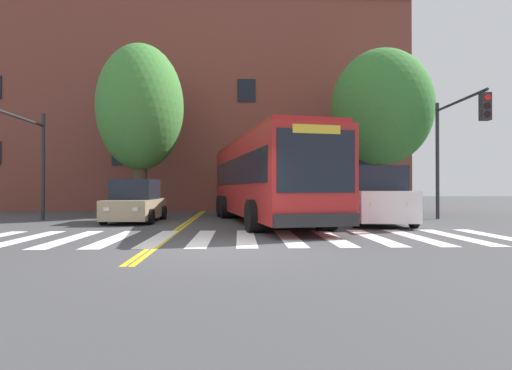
# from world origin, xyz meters

# --- Properties ---
(ground_plane) EXTENTS (120.00, 120.00, 0.00)m
(ground_plane) POSITION_xyz_m (0.00, 0.00, 0.00)
(ground_plane) COLOR #424244
(crosswalk) EXTENTS (15.05, 4.08, 0.01)m
(crosswalk) POSITION_xyz_m (0.64, 2.09, 0.00)
(crosswalk) COLOR white
(crosswalk) RESTS_ON ground
(lane_line_yellow_inner) EXTENTS (0.12, 36.00, 0.01)m
(lane_line_yellow_inner) POSITION_xyz_m (-1.66, 16.09, 0.00)
(lane_line_yellow_inner) COLOR gold
(lane_line_yellow_inner) RESTS_ON ground
(lane_line_yellow_outer) EXTENTS (0.12, 36.00, 0.01)m
(lane_line_yellow_outer) POSITION_xyz_m (-1.50, 16.09, 0.00)
(lane_line_yellow_outer) COLOR gold
(lane_line_yellow_outer) RESTS_ON ground
(city_bus) EXTENTS (4.42, 11.78, 3.38)m
(city_bus) POSITION_xyz_m (1.54, 7.22, 1.80)
(city_bus) COLOR #B22323
(city_bus) RESTS_ON ground
(car_tan_near_lane) EXTENTS (2.07, 4.10, 1.77)m
(car_tan_near_lane) POSITION_xyz_m (-3.80, 7.75, 0.81)
(car_tan_near_lane) COLOR tan
(car_tan_near_lane) RESTS_ON ground
(car_white_far_lane) EXTENTS (2.60, 4.89, 2.21)m
(car_white_far_lane) POSITION_xyz_m (5.75, 6.21, 1.05)
(car_white_far_lane) COLOR white
(car_white_far_lane) RESTS_ON ground
(car_teal_behind_bus) EXTENTS (2.30, 4.71, 2.13)m
(car_teal_behind_bus) POSITION_xyz_m (0.52, 17.59, 1.01)
(car_teal_behind_bus) COLOR #236B70
(car_teal_behind_bus) RESTS_ON ground
(traffic_light_near_corner) EXTENTS (0.46, 4.06, 5.29)m
(traffic_light_near_corner) POSITION_xyz_m (9.46, 6.95, 3.63)
(traffic_light_near_corner) COLOR #28282D
(traffic_light_near_corner) RESTS_ON ground
(traffic_light_far_corner) EXTENTS (0.38, 4.58, 4.68)m
(traffic_light_far_corner) POSITION_xyz_m (-8.01, 6.79, 3.13)
(traffic_light_far_corner) COLOR #28282D
(traffic_light_far_corner) RESTS_ON ground
(street_tree_curbside_large) EXTENTS (5.40, 5.10, 8.57)m
(street_tree_curbside_large) POSITION_xyz_m (7.91, 11.10, 5.56)
(street_tree_curbside_large) COLOR #4C3D2D
(street_tree_curbside_large) RESTS_ON ground
(street_tree_curbside_small) EXTENTS (5.62, 6.08, 8.67)m
(street_tree_curbside_small) POSITION_xyz_m (-4.47, 11.35, 5.46)
(street_tree_curbside_small) COLOR #4C3D2D
(street_tree_curbside_small) RESTS_ON ground
(building_facade) EXTENTS (28.33, 8.35, 13.95)m
(building_facade) POSITION_xyz_m (-2.76, 19.41, 6.98)
(building_facade) COLOR brown
(building_facade) RESTS_ON ground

